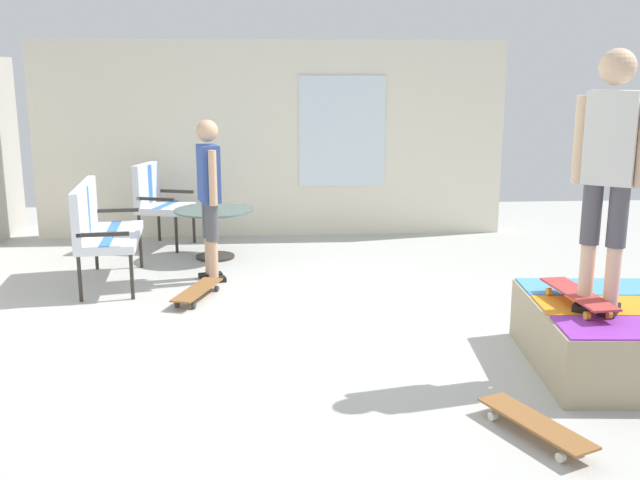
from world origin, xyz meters
name	(u,v)px	position (x,y,z in m)	size (l,w,h in m)	color
ground_plane	(336,338)	(0.00, 0.00, -0.05)	(12.00, 12.00, 0.10)	#B2B2AD
house_facade	(273,139)	(3.80, 0.49, 1.25)	(0.23, 6.00, 2.49)	silver
skate_ramp	(615,337)	(-0.87, -1.94, 0.24)	(1.51, 1.82, 0.48)	tan
patio_bench	(99,224)	(1.58, 2.24, 0.62)	(1.30, 0.67, 1.02)	#2D2823
patio_chair_near_house	(157,197)	(3.20, 1.90, 0.61)	(0.75, 0.70, 1.02)	#2D2823
patio_table	(214,223)	(2.57, 1.17, 0.40)	(0.90, 0.90, 0.57)	#2D2823
person_watching	(209,189)	(1.64, 1.14, 0.95)	(0.46, 0.31, 1.64)	black
person_skater	(609,161)	(-0.99, -1.72, 1.52)	(0.36, 0.40, 1.77)	black
skateboard_by_bench	(197,291)	(0.99, 1.23, 0.08)	(0.82, 0.44, 0.10)	brown
skateboard_spare	(535,424)	(-1.85, -1.01, 0.08)	(0.81, 0.51, 0.10)	brown
skateboard_on_ramp	(578,295)	(-0.88, -1.63, 0.56)	(0.81, 0.27, 0.10)	#B23838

